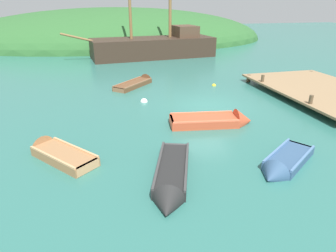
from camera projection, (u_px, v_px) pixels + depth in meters
ground_plane at (208, 106)px, 16.10m from camera, size 120.00×120.00×0.00m
dock at (322, 90)px, 17.59m from camera, size 5.86×9.20×1.53m
shore_hill at (116, 40)px, 43.89m from camera, size 44.63×27.84×9.20m
sailing_ship at (155, 50)px, 30.08m from camera, size 15.17×5.30×11.00m
rowboat_near_dock at (139, 83)px, 20.18m from camera, size 3.41×3.50×0.96m
rowboat_outer_right at (56, 154)px, 10.77m from camera, size 2.87×3.19×0.98m
rowboat_center at (217, 122)px, 13.59m from camera, size 3.95×1.74×1.17m
rowboat_portside at (284, 165)px, 10.08m from camera, size 3.02×2.51×0.95m
rowboat_far at (171, 180)px, 9.20m from camera, size 2.20×3.97×0.95m
buoy_yellow at (214, 86)px, 19.96m from camera, size 0.29×0.29×0.29m
buoy_white at (144, 102)px, 16.71m from camera, size 0.42×0.42×0.42m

